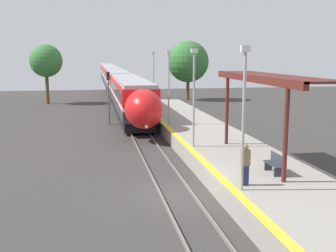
# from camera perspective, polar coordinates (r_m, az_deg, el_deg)

# --- Properties ---
(ground_plane) EXTENTS (120.00, 120.00, 0.00)m
(ground_plane) POSITION_cam_1_polar(r_m,az_deg,el_deg) (19.16, 1.16, -9.43)
(ground_plane) COLOR #383533
(rail_left) EXTENTS (0.08, 90.00, 0.15)m
(rail_left) POSITION_cam_1_polar(r_m,az_deg,el_deg) (19.02, -1.00, -9.34)
(rail_left) COLOR slate
(rail_left) RESTS_ON ground_plane
(rail_right) EXTENTS (0.08, 90.00, 0.15)m
(rail_right) POSITION_cam_1_polar(r_m,az_deg,el_deg) (19.28, 3.29, -9.08)
(rail_right) COLOR slate
(rail_right) RESTS_ON ground_plane
(train) EXTENTS (2.90, 89.42, 4.00)m
(train) POSITION_cam_1_polar(r_m,az_deg,el_deg) (73.01, -7.32, 6.41)
(train) COLOR black
(train) RESTS_ON ground_plane
(platform_right) EXTENTS (4.97, 64.00, 0.97)m
(platform_right) POSITION_cam_1_polar(r_m,az_deg,el_deg) (20.18, 12.76, -7.24)
(platform_right) COLOR gray
(platform_right) RESTS_ON ground_plane
(platform_bench) EXTENTS (0.44, 1.41, 0.89)m
(platform_bench) POSITION_cam_1_polar(r_m,az_deg,el_deg) (19.64, 14.27, -4.91)
(platform_bench) COLOR #2D333D
(platform_bench) RESTS_ON platform_right
(person_waiting) EXTENTS (0.36, 0.23, 1.72)m
(person_waiting) POSITION_cam_1_polar(r_m,az_deg,el_deg) (17.51, 10.41, -5.08)
(person_waiting) COLOR navy
(person_waiting) RESTS_ON platform_right
(railway_signal) EXTENTS (0.28, 0.28, 4.76)m
(railway_signal) POSITION_cam_1_polar(r_m,az_deg,el_deg) (38.31, -8.07, 4.47)
(railway_signal) COLOR #59595E
(railway_signal) RESTS_ON ground_plane
(lamppost_near) EXTENTS (0.36, 0.20, 5.64)m
(lamppost_near) POSITION_cam_1_polar(r_m,az_deg,el_deg) (16.42, 10.22, 2.20)
(lamppost_near) COLOR #9E9EA3
(lamppost_near) RESTS_ON platform_right
(lamppost_mid) EXTENTS (0.36, 0.20, 5.64)m
(lamppost_mid) POSITION_cam_1_polar(r_m,az_deg,el_deg) (24.21, 3.52, 4.67)
(lamppost_mid) COLOR #9E9EA3
(lamppost_mid) RESTS_ON platform_right
(lamppost_far) EXTENTS (0.36, 0.20, 5.64)m
(lamppost_far) POSITION_cam_1_polar(r_m,az_deg,el_deg) (32.19, 0.09, 5.90)
(lamppost_far) COLOR #9E9EA3
(lamppost_far) RESTS_ON platform_right
(lamppost_farthest) EXTENTS (0.36, 0.20, 5.64)m
(lamppost_farthest) POSITION_cam_1_polar(r_m,az_deg,el_deg) (40.26, -1.97, 6.64)
(lamppost_farthest) COLOR #9E9EA3
(lamppost_farthest) RESTS_ON platform_right
(station_canopy) EXTENTS (2.02, 10.83, 4.32)m
(station_canopy) POSITION_cam_1_polar(r_m,az_deg,el_deg) (21.63, 12.78, 5.99)
(station_canopy) COLOR #511E19
(station_canopy) RESTS_ON platform_right
(background_tree_left) EXTENTS (4.16, 4.16, 7.60)m
(background_tree_left) POSITION_cam_1_polar(r_m,az_deg,el_deg) (56.64, -16.20, 8.44)
(background_tree_left) COLOR brown
(background_tree_left) RESTS_ON ground_plane
(background_tree_right) EXTENTS (5.73, 5.73, 8.21)m
(background_tree_right) POSITION_cam_1_polar(r_m,az_deg,el_deg) (59.10, 2.74, 8.69)
(background_tree_right) COLOR brown
(background_tree_right) RESTS_ON ground_plane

